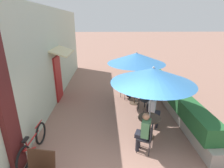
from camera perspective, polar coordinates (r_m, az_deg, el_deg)
cafe_facade_wall at (r=8.90m, az=-18.11°, el=8.97°), size 0.98×11.11×4.20m
planter_hedge at (r=9.45m, az=15.67°, el=0.05°), size 0.60×10.11×1.01m
patio_table_near at (r=5.91m, az=11.94°, el=-12.47°), size 0.72×0.72×0.72m
patio_umbrella_near at (r=5.24m, az=13.20°, el=2.75°), size 2.49×2.49×2.40m
cafe_chair_near_left at (r=6.52m, az=12.34°, el=-9.14°), size 0.53×0.53×0.87m
seated_patron_near_left at (r=6.43m, az=13.44°, el=-7.95°), size 0.49×0.45×1.25m
cafe_chair_near_right at (r=5.32m, az=11.45°, el=-16.39°), size 0.53×0.53×0.87m
seated_patron_near_right at (r=5.24m, az=10.34°, el=-14.69°), size 0.49×0.45×1.25m
coffee_cup_near at (r=5.68m, az=11.02°, el=-10.76°), size 0.07×0.07×0.09m
patio_table_mid at (r=8.08m, az=7.42°, el=-3.00°), size 0.72×0.72×0.72m
patio_umbrella_mid at (r=7.60m, az=7.97°, el=8.37°), size 2.49×2.49×2.40m
cafe_chair_mid_left at (r=7.63m, az=11.12°, el=-4.56°), size 0.54×0.54×0.87m
cafe_chair_mid_right at (r=8.55m, az=4.14°, el=-1.49°), size 0.54×0.54×0.87m
seated_patron_mid_right at (r=8.55m, az=4.78°, el=-0.28°), size 0.50×0.47×1.25m
coffee_cup_mid at (r=8.09m, az=7.51°, el=-0.96°), size 0.07×0.07×0.09m
bicycle_leaning at (r=5.65m, az=-24.46°, el=-17.58°), size 0.16×1.78×0.78m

